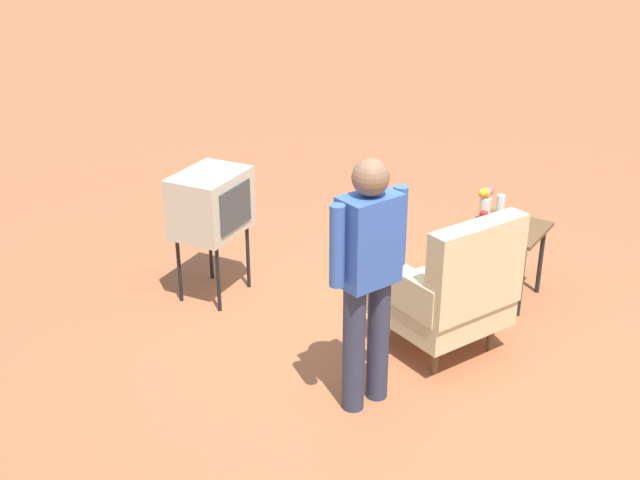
# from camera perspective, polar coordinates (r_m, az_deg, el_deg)

# --- Properties ---
(ground_plane) EXTENTS (60.00, 60.00, 0.00)m
(ground_plane) POSITION_cam_1_polar(r_m,az_deg,el_deg) (5.92, 5.67, -7.46)
(ground_plane) COLOR #A05B38
(armchair) EXTENTS (1.00, 1.01, 1.06)m
(armchair) POSITION_cam_1_polar(r_m,az_deg,el_deg) (5.68, 9.12, -3.35)
(armchair) COLOR brown
(armchair) RESTS_ON ground
(side_table) EXTENTS (0.56, 0.56, 0.61)m
(side_table) POSITION_cam_1_polar(r_m,az_deg,el_deg) (6.49, 12.89, 0.21)
(side_table) COLOR black
(side_table) RESTS_ON ground
(tv_on_stand) EXTENTS (0.64, 0.50, 1.03)m
(tv_on_stand) POSITION_cam_1_polar(r_m,az_deg,el_deg) (6.32, -7.63, 2.53)
(tv_on_stand) COLOR black
(tv_on_stand) RESTS_ON ground
(person_standing) EXTENTS (0.54, 0.33, 1.64)m
(person_standing) POSITION_cam_1_polar(r_m,az_deg,el_deg) (4.88, 3.38, -2.16)
(person_standing) COLOR #2D3347
(person_standing) RESTS_ON ground
(bottle_short_clear) EXTENTS (0.06, 0.06, 0.20)m
(bottle_short_clear) POSITION_cam_1_polar(r_m,az_deg,el_deg) (6.55, 12.48, 2.27)
(bottle_short_clear) COLOR silver
(bottle_short_clear) RESTS_ON side_table
(soda_can_red) EXTENTS (0.07, 0.07, 0.12)m
(soda_can_red) POSITION_cam_1_polar(r_m,az_deg,el_deg) (6.40, 11.35, 1.44)
(soda_can_red) COLOR red
(soda_can_red) RESTS_ON side_table
(flower_vase) EXTENTS (0.14, 0.10, 0.27)m
(flower_vase) POSITION_cam_1_polar(r_m,az_deg,el_deg) (6.50, 11.48, 2.63)
(flower_vase) COLOR silver
(flower_vase) RESTS_ON side_table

